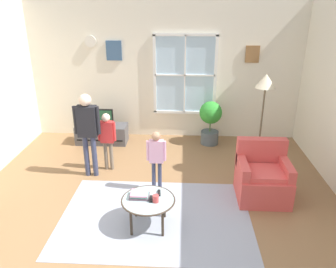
{
  "coord_description": "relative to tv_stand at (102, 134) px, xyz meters",
  "views": [
    {
      "loc": [
        0.43,
        -3.87,
        2.87
      ],
      "look_at": [
        0.2,
        0.62,
        1.03
      ],
      "focal_mm": 35.62,
      "sensor_mm": 36.0,
      "label": 1
    }
  ],
  "objects": [
    {
      "name": "back_wall",
      "position": [
        1.32,
        0.54,
        1.26
      ],
      "size": [
        5.68,
        0.17,
        2.92
      ],
      "color": "silver",
      "rests_on": "ground_plane"
    },
    {
      "name": "coffee_table",
      "position": [
        1.29,
        -2.77,
        0.19
      ],
      "size": [
        0.72,
        0.72,
        0.42
      ],
      "color": "#99B2B7",
      "rests_on": "ground_plane"
    },
    {
      "name": "remote_near_cup",
      "position": [
        1.42,
        -2.62,
        0.23
      ],
      "size": [
        0.05,
        0.14,
        0.02
      ],
      "primitive_type": "cube",
      "rotation": [
        0.0,
        0.0,
        0.09
      ],
      "color": "black",
      "rests_on": "coffee_table"
    },
    {
      "name": "floor_lamp",
      "position": [
        3.01,
        -1.26,
        1.3
      ],
      "size": [
        0.32,
        0.32,
        1.78
      ],
      "color": "black",
      "rests_on": "ground_plane"
    },
    {
      "name": "ground_plane",
      "position": [
        1.31,
        -2.6,
        -0.21
      ],
      "size": [
        6.28,
        6.77,
        0.02
      ],
      "primitive_type": "cube",
      "color": "olive"
    },
    {
      "name": "tv_stand",
      "position": [
        0.0,
        0.0,
        0.0
      ],
      "size": [
        1.06,
        0.45,
        0.39
      ],
      "color": "#4C4C51",
      "rests_on": "ground_plane"
    },
    {
      "name": "person_pink_shirt",
      "position": [
        1.32,
        -1.86,
        0.44
      ],
      "size": [
        0.3,
        0.14,
        1.01
      ],
      "color": "#333851",
      "rests_on": "ground_plane"
    },
    {
      "name": "armchair",
      "position": [
        2.95,
        -1.95,
        0.13
      ],
      "size": [
        0.76,
        0.74,
        0.87
      ],
      "color": "#D14C47",
      "rests_on": "ground_plane"
    },
    {
      "name": "person_black_shirt",
      "position": [
        0.15,
        -1.42,
        0.72
      ],
      "size": [
        0.44,
        0.2,
        1.46
      ],
      "color": "#333851",
      "rests_on": "ground_plane"
    },
    {
      "name": "remote_near_books",
      "position": [
        1.33,
        -2.77,
        0.23
      ],
      "size": [
        0.04,
        0.14,
        0.02
      ],
      "primitive_type": "cube",
      "rotation": [
        0.0,
        0.0,
        0.02
      ],
      "color": "black",
      "rests_on": "coffee_table"
    },
    {
      "name": "area_rug",
      "position": [
        1.36,
        -2.57,
        -0.19
      ],
      "size": [
        2.67,
        1.89,
        0.01
      ],
      "primitive_type": "cube",
      "color": "#999EAD",
      "rests_on": "ground_plane"
    },
    {
      "name": "television",
      "position": [
        0.0,
        -0.0,
        0.38
      ],
      "size": [
        0.52,
        0.08,
        0.35
      ],
      "color": "#4C4C4C",
      "rests_on": "tv_stand"
    },
    {
      "name": "cup",
      "position": [
        1.39,
        -2.82,
        0.27
      ],
      "size": [
        0.08,
        0.08,
        0.1
      ],
      "primitive_type": "cylinder",
      "color": "#BF3F3F",
      "rests_on": "coffee_table"
    },
    {
      "name": "person_red_shirt",
      "position": [
        0.41,
        -1.19,
        0.47
      ],
      "size": [
        0.32,
        0.14,
        1.06
      ],
      "color": "#726656",
      "rests_on": "ground_plane"
    },
    {
      "name": "book_stack",
      "position": [
        1.17,
        -2.72,
        0.26
      ],
      "size": [
        0.26,
        0.19,
        0.07
      ],
      "color": "#634C59",
      "rests_on": "coffee_table"
    },
    {
      "name": "potted_plant_by_window",
      "position": [
        2.28,
        0.06,
        0.35
      ],
      "size": [
        0.46,
        0.46,
        0.92
      ],
      "color": "#4C565B",
      "rests_on": "ground_plane"
    }
  ]
}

